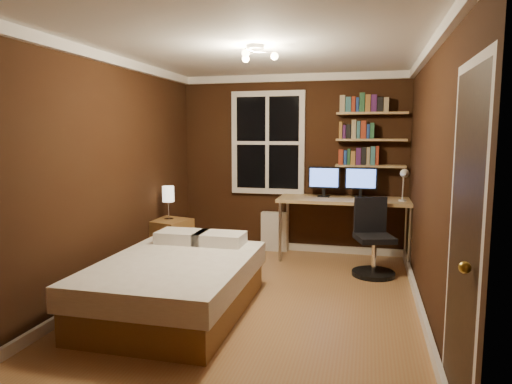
% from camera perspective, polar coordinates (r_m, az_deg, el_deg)
% --- Properties ---
extents(floor, '(4.20, 4.20, 0.00)m').
position_cam_1_polar(floor, '(4.77, 0.21, -13.40)').
color(floor, '#98653C').
rests_on(floor, ground).
extents(wall_back, '(3.20, 0.04, 2.50)m').
position_cam_1_polar(wall_back, '(6.53, 4.55, 3.49)').
color(wall_back, black).
rests_on(wall_back, ground).
extents(wall_left, '(0.04, 4.20, 2.50)m').
position_cam_1_polar(wall_left, '(5.09, -17.58, 2.07)').
color(wall_left, black).
rests_on(wall_left, ground).
extents(wall_right, '(0.04, 4.20, 2.50)m').
position_cam_1_polar(wall_right, '(4.39, 20.98, 1.13)').
color(wall_right, black).
rests_on(wall_right, ground).
extents(ceiling, '(3.20, 4.20, 0.02)m').
position_cam_1_polar(ceiling, '(4.53, 0.23, 17.68)').
color(ceiling, white).
rests_on(ceiling, wall_back).
extents(window, '(1.06, 0.06, 1.46)m').
position_cam_1_polar(window, '(6.55, 1.48, 6.15)').
color(window, silver).
rests_on(window, wall_back).
extents(door, '(0.03, 0.82, 2.05)m').
position_cam_1_polar(door, '(2.91, 24.34, -6.52)').
color(door, black).
rests_on(door, ground).
extents(door_knob, '(0.06, 0.06, 0.06)m').
position_cam_1_polar(door_knob, '(2.63, 24.64, -8.58)').
color(door_knob, gold).
rests_on(door_knob, door).
extents(ceiling_fixture, '(0.44, 0.44, 0.18)m').
position_cam_1_polar(ceiling_fixture, '(4.42, -0.09, 16.63)').
color(ceiling_fixture, beige).
rests_on(ceiling_fixture, ceiling).
extents(bookshelf_lower, '(0.92, 0.22, 0.03)m').
position_cam_1_polar(bookshelf_lower, '(6.33, 14.08, 3.17)').
color(bookshelf_lower, '#987849').
rests_on(bookshelf_lower, wall_back).
extents(books_row_lower, '(0.54, 0.16, 0.23)m').
position_cam_1_polar(books_row_lower, '(6.32, 14.12, 4.35)').
color(books_row_lower, maroon).
rests_on(books_row_lower, bookshelf_lower).
extents(bookshelf_middle, '(0.92, 0.22, 0.03)m').
position_cam_1_polar(bookshelf_middle, '(6.31, 14.18, 6.34)').
color(bookshelf_middle, '#987849').
rests_on(bookshelf_middle, wall_back).
extents(books_row_middle, '(0.48, 0.16, 0.23)m').
position_cam_1_polar(books_row_middle, '(6.31, 14.22, 7.52)').
color(books_row_middle, navy).
rests_on(books_row_middle, bookshelf_middle).
extents(bookshelf_upper, '(0.92, 0.22, 0.03)m').
position_cam_1_polar(bookshelf_upper, '(6.32, 14.29, 9.51)').
color(bookshelf_upper, '#987849').
rests_on(bookshelf_upper, wall_back).
extents(books_row_upper, '(0.54, 0.16, 0.23)m').
position_cam_1_polar(books_row_upper, '(6.32, 14.32, 10.69)').
color(books_row_upper, '#235132').
rests_on(books_row_upper, bookshelf_upper).
extents(bed, '(1.34, 1.86, 0.63)m').
position_cam_1_polar(bed, '(4.48, -9.94, -11.25)').
color(bed, brown).
rests_on(bed, ground).
extents(nightstand, '(0.57, 0.57, 0.58)m').
position_cam_1_polar(nightstand, '(6.04, -10.77, -6.14)').
color(nightstand, brown).
rests_on(nightstand, ground).
extents(bedside_lamp, '(0.15, 0.15, 0.44)m').
position_cam_1_polar(bedside_lamp, '(5.94, -10.89, -1.36)').
color(bedside_lamp, beige).
rests_on(bedside_lamp, nightstand).
extents(radiator, '(0.37, 0.13, 0.56)m').
position_cam_1_polar(radiator, '(6.61, 2.32, -4.95)').
color(radiator, silver).
rests_on(radiator, ground).
extents(desk, '(1.75, 0.66, 0.83)m').
position_cam_1_polar(desk, '(6.16, 11.02, -1.34)').
color(desk, '#987849').
rests_on(desk, ground).
extents(monitor_left, '(0.43, 0.12, 0.41)m').
position_cam_1_polar(monitor_left, '(6.23, 8.49, 1.28)').
color(monitor_left, black).
rests_on(monitor_left, desk).
extents(monitor_right, '(0.43, 0.12, 0.41)m').
position_cam_1_polar(monitor_right, '(6.21, 12.96, 1.14)').
color(monitor_right, black).
rests_on(monitor_right, desk).
extents(desk_lamp, '(0.14, 0.32, 0.44)m').
position_cam_1_polar(desk_lamp, '(5.98, 17.97, 0.88)').
color(desk_lamp, silver).
rests_on(desk_lamp, desk).
extents(office_chair, '(0.52, 0.52, 0.92)m').
position_cam_1_polar(office_chair, '(5.66, 14.41, -6.64)').
color(office_chair, black).
rests_on(office_chair, ground).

